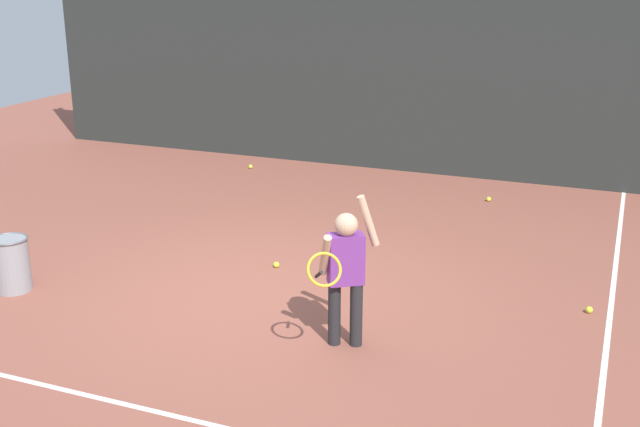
% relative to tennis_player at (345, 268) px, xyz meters
% --- Properties ---
extents(ground_plane, '(20.00, 20.00, 0.00)m').
position_rel_tennis_player_xyz_m(ground_plane, '(-1.22, 0.69, -0.73)').
color(ground_plane, brown).
extents(court_line_baseline, '(9.00, 0.05, 0.00)m').
position_rel_tennis_player_xyz_m(court_line_baseline, '(-1.22, -1.52, -0.72)').
color(court_line_baseline, white).
rests_on(court_line_baseline, ground).
extents(court_line_sideline, '(0.05, 9.00, 0.00)m').
position_rel_tennis_player_xyz_m(court_line_sideline, '(2.14, 1.69, -0.72)').
color(court_line_sideline, white).
rests_on(court_line_sideline, ground).
extents(back_fence_windscreen, '(12.64, 0.08, 3.74)m').
position_rel_tennis_player_xyz_m(back_fence_windscreen, '(-1.22, 5.97, 1.15)').
color(back_fence_windscreen, '#282D2B').
rests_on(back_fence_windscreen, ground).
extents(fence_post_0, '(0.09, 0.09, 3.89)m').
position_rel_tennis_player_xyz_m(fence_post_0, '(-7.39, 6.03, 1.22)').
color(fence_post_0, slate).
rests_on(fence_post_0, ground).
extents(fence_post_1, '(0.09, 0.09, 3.89)m').
position_rel_tennis_player_xyz_m(fence_post_1, '(-1.22, 6.03, 1.22)').
color(fence_post_1, slate).
rests_on(fence_post_1, ground).
extents(tennis_player, '(0.49, 0.84, 1.35)m').
position_rel_tennis_player_xyz_m(tennis_player, '(0.00, 0.00, 0.00)').
color(tennis_player, '#232326').
rests_on(tennis_player, ground).
extents(ball_hopper, '(0.38, 0.38, 0.56)m').
position_rel_tennis_player_xyz_m(ball_hopper, '(-3.54, -0.11, -0.44)').
color(ball_hopper, gray).
rests_on(ball_hopper, ground).
extents(tennis_ball_0, '(0.07, 0.07, 0.07)m').
position_rel_tennis_player_xyz_m(tennis_ball_0, '(1.95, 1.48, -0.69)').
color(tennis_ball_0, '#CCE033').
rests_on(tennis_ball_0, ground).
extents(tennis_ball_1, '(0.07, 0.07, 0.07)m').
position_rel_tennis_player_xyz_m(tennis_ball_1, '(0.40, 4.78, -0.69)').
color(tennis_ball_1, '#CCE033').
rests_on(tennis_ball_1, ground).
extents(tennis_ball_2, '(0.07, 0.07, 0.07)m').
position_rel_tennis_player_xyz_m(tennis_ball_2, '(-1.31, 1.43, -0.69)').
color(tennis_ball_2, '#CCE033').
rests_on(tennis_ball_2, ground).
extents(tennis_ball_3, '(0.07, 0.07, 0.07)m').
position_rel_tennis_player_xyz_m(tennis_ball_3, '(-3.50, 5.17, -0.69)').
color(tennis_ball_3, '#CCE033').
rests_on(tennis_ball_3, ground).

